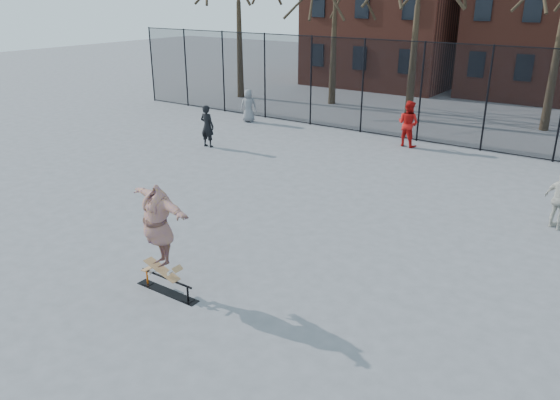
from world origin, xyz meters
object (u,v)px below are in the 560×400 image
Objects in this scene: skate_rail at (167,286)px; skateboard at (162,273)px; bystander_black at (207,126)px; bystander_grey at (248,106)px; bystander_red at (408,124)px; skater at (159,233)px.

skateboard is at bearing -180.00° from skate_rail.
bystander_black is (-6.94, 8.96, 0.69)m from skate_rail.
bystander_red reaches higher than bystander_grey.
bystander_red is at bearing 148.20° from bystander_grey.
bystander_black reaches higher than skate_rail.
skater reaches higher than bystander_red.
skateboard is 0.45× the size of skater.
skateboard is at bearing -163.58° from skater.
bystander_black is 7.94m from bystander_red.
skater is 13.59m from bystander_red.
bystander_red reaches higher than skate_rail.
skater is 15.75m from bystander_grey.
bystander_black is at bearing 127.77° from skate_rail.
bystander_black is (-6.83, 8.96, 0.43)m from skateboard.
bystander_grey is (-8.25, 13.40, -0.54)m from skater.
skateboard is 0.90m from skater.
skate_rail is 0.87× the size of bystander_red.
bystander_red is at bearing -147.47° from bystander_black.
skater reaches higher than bystander_black.
bystander_grey is 4.67m from bystander_black.
skate_rail is at bearing 0.00° from skateboard.
skateboard is 11.27m from bystander_black.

